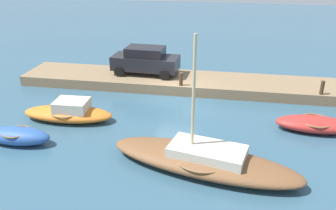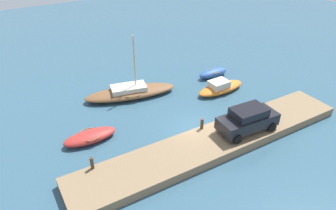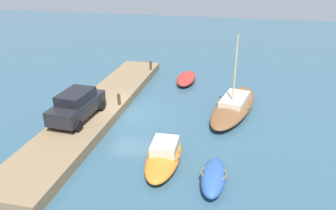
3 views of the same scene
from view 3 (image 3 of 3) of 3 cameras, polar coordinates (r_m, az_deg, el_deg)
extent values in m
plane|color=#33566B|center=(22.24, -6.58, -1.71)|extent=(84.00, 84.00, 0.00)
cube|color=#846B4C|center=(22.88, -11.77, -0.46)|extent=(20.22, 3.26, 0.62)
ellipsoid|color=#2D569E|center=(15.66, 7.88, -12.24)|extent=(3.08, 1.18, 0.77)
torus|color=olive|center=(15.54, 7.93, -11.60)|extent=(1.22, 1.22, 0.07)
ellipsoid|color=brown|center=(22.90, 11.31, -0.20)|extent=(8.01, 3.83, 0.76)
torus|color=olive|center=(22.81, 11.35, 0.28)|extent=(2.78, 2.78, 0.07)
cube|color=beige|center=(22.85, 11.49, 0.94)|extent=(3.16, 2.05, 0.43)
cylinder|color=#C6B284|center=(21.53, 11.54, 5.63)|extent=(0.12, 0.12, 4.74)
ellipsoid|color=#B72D28|center=(27.86, 3.19, 4.60)|extent=(3.65, 1.50, 0.70)
torus|color=olive|center=(27.80, 3.20, 4.97)|extent=(1.55, 1.55, 0.07)
ellipsoid|color=orange|center=(16.99, -0.74, -8.99)|extent=(4.65, 1.85, 0.67)
torus|color=olive|center=(16.89, -0.74, -8.47)|extent=(1.81, 1.81, 0.07)
cube|color=beige|center=(16.94, -0.57, -7.18)|extent=(1.68, 1.33, 0.55)
cylinder|color=#47331E|center=(29.21, -3.03, 6.88)|extent=(0.21, 0.21, 0.78)
cylinder|color=#47331E|center=(22.22, -8.50, 1.01)|extent=(0.22, 0.22, 0.78)
cube|color=black|center=(20.66, -15.48, -0.37)|extent=(4.28, 1.98, 0.86)
cube|color=black|center=(20.39, -15.70, 1.46)|extent=(2.43, 1.67, 0.58)
cylinder|color=black|center=(19.30, -15.29, -3.55)|extent=(0.65, 0.25, 0.64)
cylinder|color=black|center=(20.21, -19.57, -2.84)|extent=(0.65, 0.25, 0.64)
cylinder|color=black|center=(21.58, -11.41, -0.13)|extent=(0.65, 0.25, 0.64)
cylinder|color=black|center=(22.40, -15.41, 0.38)|extent=(0.65, 0.25, 0.64)
camera|label=1|loc=(24.65, 42.57, 14.19)|focal=37.73mm
camera|label=2|loc=(37.30, -26.27, 27.91)|focal=33.67mm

